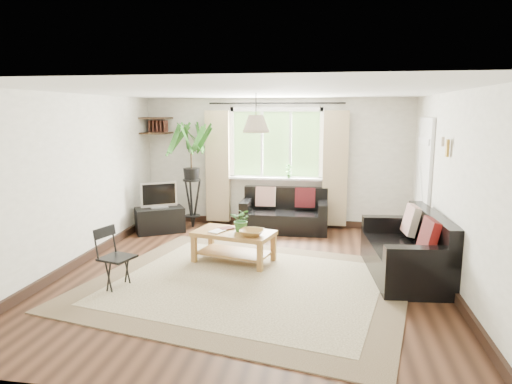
% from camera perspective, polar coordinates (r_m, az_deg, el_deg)
% --- Properties ---
extents(floor, '(5.50, 5.50, 0.00)m').
position_cam_1_polar(floor, '(6.23, -0.60, -10.20)').
color(floor, black).
rests_on(floor, ground).
extents(ceiling, '(5.50, 5.50, 0.00)m').
position_cam_1_polar(ceiling, '(5.85, -0.65, 12.45)').
color(ceiling, white).
rests_on(ceiling, floor).
extents(wall_back, '(5.00, 0.02, 2.40)m').
position_cam_1_polar(wall_back, '(8.62, 2.53, 3.68)').
color(wall_back, beige).
rests_on(wall_back, floor).
extents(wall_front, '(5.00, 0.02, 2.40)m').
position_cam_1_polar(wall_front, '(3.31, -8.91, -6.88)').
color(wall_front, beige).
rests_on(wall_front, floor).
extents(wall_left, '(0.02, 5.50, 2.40)m').
position_cam_1_polar(wall_left, '(6.81, -21.85, 1.26)').
color(wall_left, beige).
rests_on(wall_left, floor).
extents(wall_right, '(0.02, 5.50, 2.40)m').
position_cam_1_polar(wall_right, '(6.02, 23.52, 0.08)').
color(wall_right, beige).
rests_on(wall_right, floor).
extents(rug, '(4.45, 4.02, 0.02)m').
position_cam_1_polar(rug, '(5.87, -1.12, -11.38)').
color(rug, beige).
rests_on(rug, floor).
extents(window, '(2.50, 0.16, 2.16)m').
position_cam_1_polar(window, '(8.54, 2.52, 5.99)').
color(window, white).
rests_on(window, wall_back).
extents(door, '(0.06, 0.96, 2.06)m').
position_cam_1_polar(door, '(7.68, 20.16, 0.79)').
color(door, silver).
rests_on(door, wall_right).
extents(corner_shelf, '(0.50, 0.50, 0.34)m').
position_cam_1_polar(corner_shelf, '(8.88, -12.36, 8.12)').
color(corner_shelf, black).
rests_on(corner_shelf, wall_back).
extents(pendant_lamp, '(0.36, 0.36, 0.54)m').
position_cam_1_polar(pendant_lamp, '(6.24, -0.00, 9.08)').
color(pendant_lamp, beige).
rests_on(pendant_lamp, ceiling).
extents(wall_sconce, '(0.12, 0.12, 0.28)m').
position_cam_1_polar(wall_sconce, '(6.23, 22.58, 5.46)').
color(wall_sconce, beige).
rests_on(wall_sconce, wall_right).
extents(sofa_back, '(1.56, 0.80, 0.73)m').
position_cam_1_polar(sofa_back, '(8.29, 3.56, -2.44)').
color(sofa_back, black).
rests_on(sofa_back, floor).
extents(sofa_right, '(1.80, 1.02, 0.81)m').
position_cam_1_polar(sofa_right, '(6.34, 18.12, -6.48)').
color(sofa_right, black).
rests_on(sofa_right, floor).
extents(coffee_table, '(1.24, 0.86, 0.46)m').
position_cam_1_polar(coffee_table, '(6.62, -2.77, -6.86)').
color(coffee_table, brown).
rests_on(coffee_table, floor).
extents(table_plant, '(0.33, 0.29, 0.34)m').
position_cam_1_polar(table_plant, '(6.52, -1.80, -3.50)').
color(table_plant, '#326A2A').
rests_on(table_plant, coffee_table).
extents(bowl, '(0.37, 0.37, 0.08)m').
position_cam_1_polar(bowl, '(6.33, -0.52, -5.09)').
color(bowl, olive).
rests_on(bowl, coffee_table).
extents(book_a, '(0.24, 0.27, 0.02)m').
position_cam_1_polar(book_a, '(6.60, -5.43, -4.80)').
color(book_a, white).
rests_on(book_a, coffee_table).
extents(book_b, '(0.27, 0.27, 0.02)m').
position_cam_1_polar(book_b, '(6.76, -4.06, -4.40)').
color(book_b, '#582823').
rests_on(book_b, coffee_table).
extents(tv_stand, '(0.96, 0.84, 0.45)m').
position_cam_1_polar(tv_stand, '(8.41, -11.94, -3.43)').
color(tv_stand, black).
rests_on(tv_stand, floor).
extents(tv, '(0.66, 0.52, 0.49)m').
position_cam_1_polar(tv, '(8.32, -12.05, -0.28)').
color(tv, '#A5A5AA').
rests_on(tv, tv_stand).
extents(palm_stand, '(0.83, 0.83, 1.97)m').
position_cam_1_polar(palm_stand, '(8.53, -8.05, 2.08)').
color(palm_stand, black).
rests_on(palm_stand, floor).
extents(folding_chair, '(0.49, 0.49, 0.76)m').
position_cam_1_polar(folding_chair, '(5.87, -16.95, -8.00)').
color(folding_chair, black).
rests_on(folding_chair, floor).
extents(sill_plant, '(0.14, 0.10, 0.27)m').
position_cam_1_polar(sill_plant, '(8.49, 4.10, 2.65)').
color(sill_plant, '#2D6023').
rests_on(sill_plant, window).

